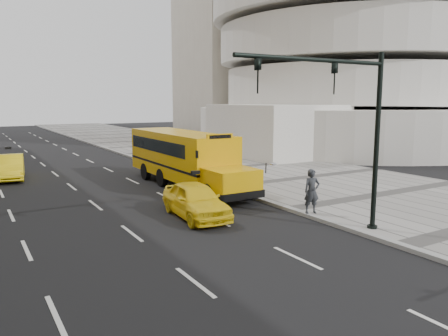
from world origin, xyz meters
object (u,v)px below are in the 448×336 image
pedestrian (312,191)px  school_bus (182,154)px  traffic_signal (349,120)px  taxi_near (196,200)px  taxi_far (10,167)px

pedestrian → school_bus: bearing=117.4°
traffic_signal → pedestrian: bearing=70.9°
pedestrian → traffic_signal: size_ratio=0.29×
taxi_near → taxi_far: bearing=117.1°
taxi_near → taxi_far: (-5.69, 13.63, 0.02)m
taxi_near → pedestrian: 4.78m
pedestrian → traffic_signal: traffic_signal is taller
taxi_far → pedestrian: size_ratio=2.45×
taxi_near → traffic_signal: size_ratio=0.66×
school_bus → taxi_far: school_bus is taller
school_bus → taxi_near: school_bus is taller
school_bus → pedestrian: 8.98m
taxi_far → taxi_near: bearing=-60.6°
taxi_near → taxi_far: size_ratio=0.94×
taxi_near → traffic_signal: bearing=-53.6°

